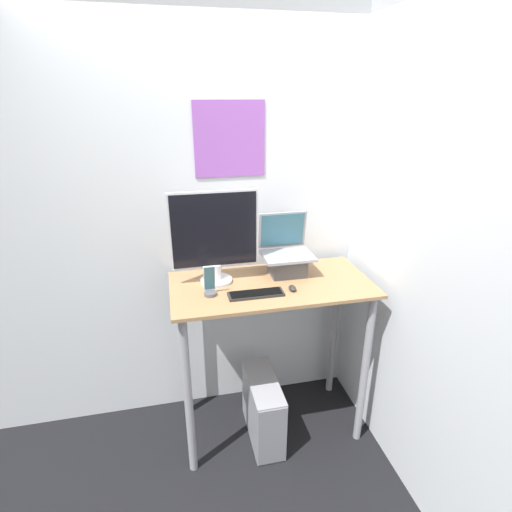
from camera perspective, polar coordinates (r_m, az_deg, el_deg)
The scene contains 10 objects.
ground_plane at distance 2.77m, azimuth 3.59°, elevation -26.90°, with size 12.00×12.00×0.00m, color black.
wall_back at distance 2.58m, azimuth 0.19°, elevation 4.41°, with size 6.00×0.06×2.60m.
wall_side_right at distance 2.25m, azimuth 20.96°, elevation 0.20°, with size 0.05×6.00×2.60m.
desk at distance 2.44m, azimuth 2.16°, elevation -8.72°, with size 1.17×0.58×1.06m.
laptop at distance 2.42m, azimuth 4.41°, elevation -0.36°, with size 0.30×0.27×0.36m.
monitor at distance 2.25m, azimuth -5.93°, elevation 2.45°, with size 0.50×0.18×0.54m.
keyboard at distance 2.19m, azimuth -0.00°, elevation -5.44°, with size 0.31×0.10×0.02m.
mouse at distance 2.25m, azimuth 5.21°, elevation -4.60°, with size 0.04×0.06×0.03m.
cell_phone at distance 2.19m, azimuth -6.61°, elevation -4.25°, with size 0.07×0.07×0.17m.
computer_tower at distance 2.74m, azimuth 1.02°, elevation -20.93°, with size 0.18×0.48×0.43m.
Camera 1 is at (-0.55, -1.73, 2.09)m, focal length 28.00 mm.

